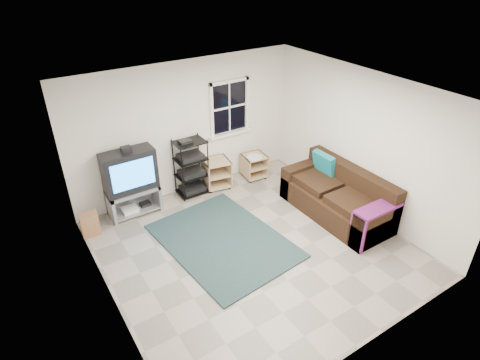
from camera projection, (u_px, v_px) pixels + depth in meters
room at (229, 111)px, 7.98m from camera, size 4.60×4.62×4.60m
tv_unit at (130, 178)px, 7.14m from camera, size 0.92×0.46×1.36m
av_rack at (191, 171)px, 7.84m from camera, size 0.59×0.43×1.18m
side_table_left at (216, 172)px, 8.20m from camera, size 0.58×0.58×0.59m
side_table_right at (253, 164)px, 8.53m from camera, size 0.51×0.51×0.53m
sofa at (338, 198)px, 7.31m from camera, size 0.94×2.12×0.97m
shag_rug at (223, 241)px, 6.77m from camera, size 1.96×2.55×0.03m
paper_bag at (90, 224)px, 6.83m from camera, size 0.32×0.22×0.43m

